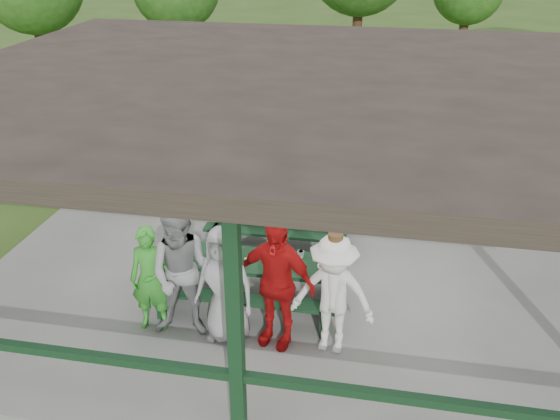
% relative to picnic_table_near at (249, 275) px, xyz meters
% --- Properties ---
extents(ground, '(90.00, 90.00, 0.00)m').
position_rel_picnic_table_near_xyz_m(ground, '(0.50, 1.20, -0.58)').
color(ground, '#2C4A17').
rests_on(ground, ground).
extents(concrete_slab, '(10.00, 8.00, 0.10)m').
position_rel_picnic_table_near_xyz_m(concrete_slab, '(0.50, 1.20, -0.53)').
color(concrete_slab, slate).
rests_on(concrete_slab, ground).
extents(pavilion_structure, '(10.60, 8.60, 3.24)m').
position_rel_picnic_table_near_xyz_m(pavilion_structure, '(0.50, 1.20, 2.59)').
color(pavilion_structure, black).
rests_on(pavilion_structure, concrete_slab).
extents(picnic_table_near, '(2.74, 1.39, 0.75)m').
position_rel_picnic_table_near_xyz_m(picnic_table_near, '(0.00, 0.00, 0.00)').
color(picnic_table_near, black).
rests_on(picnic_table_near, concrete_slab).
extents(picnic_table_far, '(2.46, 1.39, 0.75)m').
position_rel_picnic_table_near_xyz_m(picnic_table_far, '(0.10, 2.00, -0.01)').
color(picnic_table_far, black).
rests_on(picnic_table_far, concrete_slab).
extents(table_setting, '(2.26, 0.45, 0.10)m').
position_rel_picnic_table_near_xyz_m(table_setting, '(0.17, 0.04, 0.30)').
color(table_setting, white).
rests_on(table_setting, picnic_table_near).
extents(contestant_green, '(0.61, 0.43, 1.58)m').
position_rel_picnic_table_near_xyz_m(contestant_green, '(-1.19, -0.84, 0.31)').
color(contestant_green, green).
rests_on(contestant_green, concrete_slab).
extents(contestant_grey_left, '(1.00, 0.82, 1.93)m').
position_rel_picnic_table_near_xyz_m(contestant_grey_left, '(-0.68, -0.89, 0.49)').
color(contestant_grey_left, gray).
rests_on(contestant_grey_left, concrete_slab).
extents(contestant_grey_mid, '(0.92, 0.69, 1.72)m').
position_rel_picnic_table_near_xyz_m(contestant_grey_mid, '(-0.11, -0.88, 0.38)').
color(contestant_grey_mid, gray).
rests_on(contestant_grey_mid, concrete_slab).
extents(contestant_red, '(1.19, 0.72, 1.89)m').
position_rel_picnic_table_near_xyz_m(contestant_red, '(0.57, -0.83, 0.47)').
color(contestant_red, '#B20F10').
rests_on(contestant_red, concrete_slab).
extents(contestant_white_fedora, '(1.17, 0.74, 1.77)m').
position_rel_picnic_table_near_xyz_m(contestant_white_fedora, '(1.34, -0.86, 0.38)').
color(contestant_white_fedora, white).
rests_on(contestant_white_fedora, concrete_slab).
extents(spectator_lblue, '(1.43, 0.76, 1.47)m').
position_rel_picnic_table_near_xyz_m(spectator_lblue, '(0.40, 2.92, 0.25)').
color(spectator_lblue, '#8AB5D6').
rests_on(spectator_lblue, concrete_slab).
extents(spectator_blue, '(0.60, 0.41, 1.60)m').
position_rel_picnic_table_near_xyz_m(spectator_blue, '(-1.25, 3.34, 0.32)').
color(spectator_blue, '#4255AD').
rests_on(spectator_blue, concrete_slab).
extents(spectator_grey, '(0.81, 0.67, 1.53)m').
position_rel_picnic_table_near_xyz_m(spectator_grey, '(2.03, 2.73, 0.28)').
color(spectator_grey, gray).
rests_on(spectator_grey, concrete_slab).
extents(pickup_truck, '(6.12, 4.37, 1.55)m').
position_rel_picnic_table_near_xyz_m(pickup_truck, '(1.63, 10.66, 0.20)').
color(pickup_truck, silver).
rests_on(pickup_truck, ground).
extents(farm_trailer, '(3.86, 2.53, 1.36)m').
position_rel_picnic_table_near_xyz_m(farm_trailer, '(-2.94, 9.27, 0.10)').
color(farm_trailer, navy).
rests_on(farm_trailer, ground).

